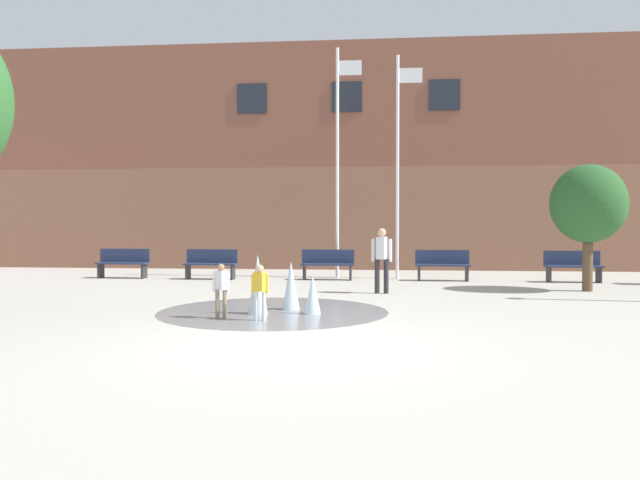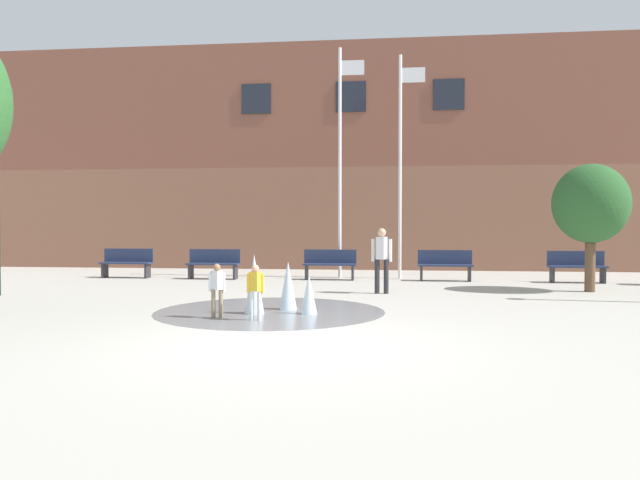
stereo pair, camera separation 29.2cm
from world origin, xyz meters
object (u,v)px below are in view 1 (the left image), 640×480
park_bench_near_trashcan (443,265)px  child_running (260,288)px  park_bench_under_left_flagpole (211,263)px  child_with_pink_shirt (221,286)px  flagpole_right (399,160)px  park_bench_far_right (573,266)px  adult_watching (382,255)px  street_tree_near_building (588,204)px  flagpole_left (338,156)px  park_bench_under_right_flagpole (328,264)px  park_bench_left_of_flagpoles (123,263)px

park_bench_near_trashcan → child_running: 8.94m
park_bench_under_left_flagpole → child_running: child_running is taller
child_with_pink_shirt → flagpole_right: bearing=-72.9°
park_bench_far_right → adult_watching: 6.52m
child_with_pink_shirt → street_tree_near_building: size_ratio=0.31×
park_bench_far_right → child_running: (-7.67, -7.89, 0.10)m
flagpole_left → park_bench_under_right_flagpole: bearing=-113.5°
park_bench_under_left_flagpole → park_bench_under_right_flagpole: size_ratio=1.00×
park_bench_under_right_flagpole → adult_watching: (1.62, -3.54, 0.45)m
park_bench_near_trashcan → adult_watching: 4.02m
park_bench_under_left_flagpole → child_running: 8.41m
child_running → flagpole_left: bearing=117.1°
park_bench_far_right → street_tree_near_building: size_ratio=0.50×
adult_watching → park_bench_left_of_flagpoles: bearing=80.4°
park_bench_under_right_flagpole → child_running: (-0.52, -8.00, 0.10)m
park_bench_left_of_flagpoles → park_bench_near_trashcan: 9.84m
park_bench_under_left_flagpole → child_running: bearing=-68.7°
flagpole_right → street_tree_near_building: (4.64, -3.19, -1.48)m
park_bench_far_right → street_tree_near_building: 3.00m
park_bench_far_right → child_with_pink_shirt: child_with_pink_shirt is taller
park_bench_under_left_flagpole → street_tree_near_building: size_ratio=0.50×
street_tree_near_building → park_bench_far_right: bearing=81.3°
park_bench_near_trashcan → adult_watching: bearing=-117.0°
child_with_pink_shirt → flagpole_right: flagpole_right is taller
flagpole_left → child_with_pink_shirt: bearing=-100.4°
adult_watching → child_with_pink_shirt: bearing=160.0°
park_bench_under_right_flagpole → child_running: bearing=-93.7°
adult_watching → park_bench_far_right: bearing=-44.2°
park_bench_under_left_flagpole → flagpole_left: bearing=12.0°
park_bench_left_of_flagpoles → street_tree_near_building: (13.19, -2.51, 1.71)m
child_running → street_tree_near_building: size_ratio=0.31×
park_bench_left_of_flagpoles → child_running: 9.91m
park_bench_near_trashcan → child_running: size_ratio=1.62×
park_bench_left_of_flagpoles → child_running: bearing=-53.5°
flagpole_left → park_bench_near_trashcan: bearing=-11.3°
child_with_pink_shirt → flagpole_left: 9.19m
park_bench_left_of_flagpoles → flagpole_left: (6.69, 0.68, 3.33)m
park_bench_far_right → child_running: child_running is taller
child_running → flagpole_right: (2.66, 8.65, 3.09)m
child_with_pink_shirt → flagpole_right: size_ratio=0.14×
park_bench_left_of_flagpoles → flagpole_right: size_ratio=0.23×
park_bench_under_right_flagpole → park_bench_near_trashcan: same height
flagpole_left → park_bench_left_of_flagpoles: bearing=-174.2°
park_bench_near_trashcan → park_bench_far_right: (3.72, -0.13, 0.00)m
child_running → child_with_pink_shirt: same height
park_bench_left_of_flagpoles → street_tree_near_building: street_tree_near_building is taller
park_bench_far_right → adult_watching: (-5.53, -3.43, 0.45)m
flagpole_left → flagpole_right: 1.87m
flagpole_left → street_tree_near_building: 7.42m
park_bench_under_left_flagpole → park_bench_far_right: bearing=0.3°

